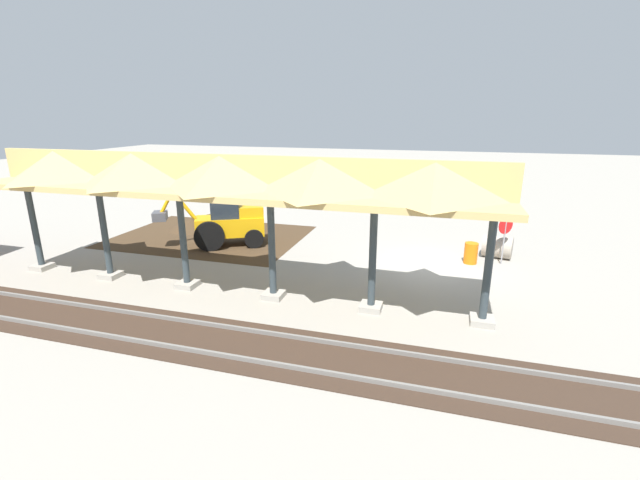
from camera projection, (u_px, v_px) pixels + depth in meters
ground_plane at (431, 265)px, 18.13m from camera, size 120.00×120.00×0.00m
dirt_work_zone at (210, 236)px, 22.35m from camera, size 9.54×7.00×0.01m
platform_canopy at (222, 177)px, 14.21m from camera, size 18.36×3.20×4.90m
rail_tracks at (417, 373)px, 10.55m from camera, size 60.00×2.58×0.15m
stop_sign at (505, 230)px, 17.85m from camera, size 0.60×0.51×2.10m
backhoe at (227, 220)px, 20.53m from camera, size 4.99×3.39×2.82m
dirt_mound at (191, 229)px, 23.79m from camera, size 4.92×4.92×1.23m
concrete_pipe at (497, 247)px, 19.00m from camera, size 1.40×1.23×1.00m
traffic_barrel at (471, 253)px, 18.26m from camera, size 0.56×0.56×0.90m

